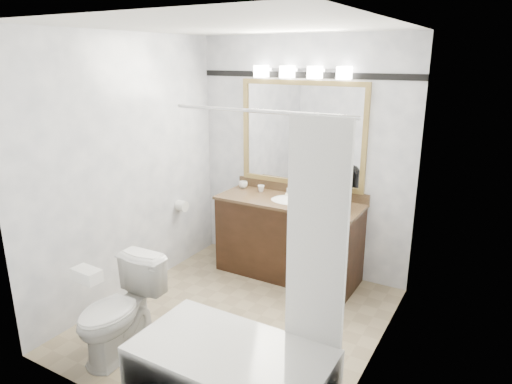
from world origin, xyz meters
TOP-DOWN VIEW (x-y plane):
  - room at (0.00, 0.00)m, footprint 2.42×2.62m
  - vanity at (0.00, 1.02)m, footprint 1.53×0.58m
  - mirror at (0.00, 1.28)m, footprint 1.40×0.04m
  - vanity_light_bar at (0.00, 1.23)m, footprint 1.02×0.14m
  - accent_stripe at (0.00, 1.29)m, footprint 2.40×0.01m
  - bathtub at (0.55, -0.90)m, footprint 1.30×0.75m
  - tp_roll at (-1.14, 0.66)m, footprint 0.11×0.12m
  - toilet at (-0.55, -0.86)m, footprint 0.44×0.75m
  - tissue_box at (-0.55, -1.12)m, footprint 0.22×0.13m
  - coffee_maker at (0.51, 1.06)m, footprint 0.17×0.22m
  - cup_left at (-0.65, 1.17)m, footprint 0.12×0.12m
  - cup_right at (-0.41, 1.15)m, footprint 0.08×0.08m
  - soap_bottle_a at (-0.07, 1.15)m, footprint 0.05×0.05m
  - soap_bottle_b at (0.08, 1.17)m, footprint 0.08×0.08m
  - soap_bar at (-0.05, 1.13)m, footprint 0.10×0.08m

SIDE VIEW (x-z plane):
  - bathtub at x=0.55m, z-range -0.70..1.26m
  - toilet at x=-0.55m, z-range 0.00..0.75m
  - vanity at x=0.00m, z-range -0.04..0.93m
  - tp_roll at x=-1.14m, z-range 0.64..0.76m
  - tissue_box at x=-0.55m, z-range 0.75..0.84m
  - soap_bar at x=-0.05m, z-range 0.85..0.88m
  - cup_right at x=-0.41m, z-range 0.85..0.92m
  - cup_left at x=-0.65m, z-range 0.85..0.93m
  - soap_bottle_b at x=0.08m, z-range 0.85..0.93m
  - soap_bottle_a at x=-0.07m, z-range 0.85..0.95m
  - coffee_maker at x=0.51m, z-range 0.85..1.19m
  - room at x=0.00m, z-range -0.01..2.51m
  - mirror at x=0.00m, z-range 0.95..2.05m
  - accent_stripe at x=0.00m, z-range 2.07..2.13m
  - vanity_light_bar at x=0.00m, z-range 2.07..2.19m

